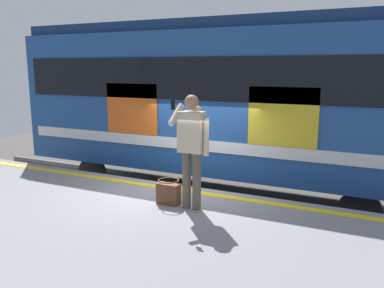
# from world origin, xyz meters

# --- Properties ---
(ground_plane) EXTENTS (25.16, 25.16, 0.00)m
(ground_plane) POSITION_xyz_m (0.00, 0.00, 0.00)
(ground_plane) COLOR #4C4742
(platform) EXTENTS (12.81, 4.19, 1.04)m
(platform) POSITION_xyz_m (0.00, 2.09, 0.52)
(platform) COLOR gray
(platform) RESTS_ON ground
(safety_line) EXTENTS (12.55, 0.16, 0.01)m
(safety_line) POSITION_xyz_m (0.00, 0.30, 1.04)
(safety_line) COLOR yellow
(safety_line) RESTS_ON platform
(track_rail_near) EXTENTS (16.65, 0.08, 0.16)m
(track_rail_near) POSITION_xyz_m (0.00, -1.67, 0.08)
(track_rail_near) COLOR slate
(track_rail_near) RESTS_ON ground
(track_rail_far) EXTENTS (16.65, 0.08, 0.16)m
(track_rail_far) POSITION_xyz_m (0.00, -3.10, 0.08)
(track_rail_far) COLOR slate
(track_rail_far) RESTS_ON ground
(train_carriage) EXTENTS (9.88, 2.88, 4.15)m
(train_carriage) POSITION_xyz_m (0.03, -2.38, 2.61)
(train_carriage) COLOR #1E478C
(train_carriage) RESTS_ON ground
(passenger) EXTENTS (0.57, 0.55, 1.85)m
(passenger) POSITION_xyz_m (-0.74, 1.08, 2.13)
(passenger) COLOR brown
(passenger) RESTS_ON platform
(handbag) EXTENTS (0.39, 0.35, 0.42)m
(handbag) POSITION_xyz_m (-0.30, 1.06, 1.24)
(handbag) COLOR #59331E
(handbag) RESTS_ON platform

